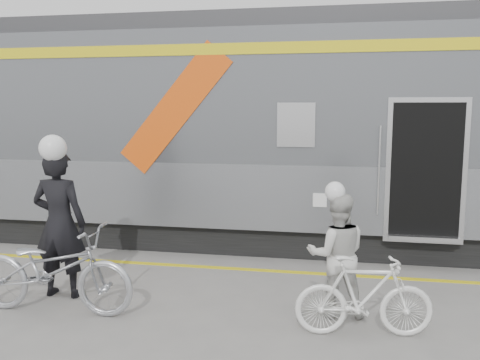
% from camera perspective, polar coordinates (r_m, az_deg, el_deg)
% --- Properties ---
extents(ground, '(90.00, 90.00, 0.00)m').
position_cam_1_polar(ground, '(6.08, -0.58, -16.37)').
color(ground, slate).
rests_on(ground, ground).
extents(train, '(24.00, 3.17, 4.10)m').
position_cam_1_polar(train, '(9.67, 5.83, 5.32)').
color(train, black).
rests_on(train, ground).
extents(safety_strip, '(24.00, 0.12, 0.01)m').
position_cam_1_polar(safety_strip, '(8.05, 2.43, -10.09)').
color(safety_strip, yellow).
rests_on(safety_strip, ground).
extents(man, '(0.73, 0.49, 1.99)m').
position_cam_1_polar(man, '(7.19, -19.61, -4.62)').
color(man, black).
rests_on(man, ground).
extents(bicycle_left, '(2.10, 0.76, 1.09)m').
position_cam_1_polar(bicycle_left, '(6.74, -20.31, -9.41)').
color(bicycle_left, '#B2B4BA').
rests_on(bicycle_left, ground).
extents(woman, '(0.80, 0.66, 1.51)m').
position_cam_1_polar(woman, '(6.32, 10.83, -8.24)').
color(woman, beige).
rests_on(woman, ground).
extents(bicycle_right, '(1.57, 0.63, 0.92)m').
position_cam_1_polar(bicycle_right, '(5.90, 13.75, -12.57)').
color(bicycle_right, white).
rests_on(bicycle_right, ground).
extents(helmet_man, '(0.34, 0.34, 0.34)m').
position_cam_1_polar(helmet_man, '(7.03, -20.06, 4.70)').
color(helmet_man, white).
rests_on(helmet_man, man).
extents(helmet_woman, '(0.24, 0.24, 0.24)m').
position_cam_1_polar(helmet_woman, '(6.13, 11.05, -0.36)').
color(helmet_woman, white).
rests_on(helmet_woman, woman).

